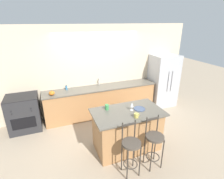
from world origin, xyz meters
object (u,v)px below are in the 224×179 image
Objects in this scene: bar_stool_far at (154,141)px; dinner_plate at (139,109)px; tumbler_cup at (107,107)px; wine_glass at (132,105)px; refrigerator at (163,81)px; coffee_mug at (136,115)px; pumpkin_decoration at (52,93)px; soap_bottle at (66,88)px; oven_range at (24,113)px; bar_stool_near at (131,148)px.

dinner_plate is at bearing 86.97° from bar_stool_far.
wine_glass is at bearing -24.03° from tumbler_cup.
bar_stool_far is 1.21m from tumbler_cup.
coffee_mug is (-2.06, -1.93, 0.12)m from refrigerator.
soap_bottle is at bearing 32.48° from pumpkin_decoration.
dinner_plate is (-1.82, -1.64, 0.08)m from refrigerator.
oven_range is 8.20× the size of tumbler_cup.
bar_stool_far is at bearing -55.18° from tumbler_cup.
refrigerator is at bearing 44.67° from bar_stool_near.
dinner_plate is 0.38m from coffee_mug.
pumpkin_decoration is at bearing 135.62° from wine_glass.
bar_stool_far is 9.22× the size of tumbler_cup.
tumbler_cup is 0.78× the size of pumpkin_decoration.
bar_stool_far reaches higher than dinner_plate.
wine_glass is (2.35, -1.64, 0.59)m from oven_range.
tumbler_cup is 0.85× the size of soap_bottle.
oven_range is 0.89× the size of bar_stool_far.
soap_bottle is (-3.19, 0.20, 0.10)m from refrigerator.
oven_range is 3.78× the size of dinner_plate.
bar_stool_far is 2.89m from soap_bottle.
soap_bottle is at bearing 176.36° from refrigerator.
bar_stool_near is at bearing -81.68° from tumbler_cup.
bar_stool_near is 7.15× the size of pumpkin_decoration.
bar_stool_near is 5.93× the size of wine_glass.
bar_stool_near is at bearing -178.67° from bar_stool_far.
pumpkin_decoration is at bearing -147.52° from soap_bottle.
refrigerator is 14.74× the size of tumbler_cup.
tumbler_cup is (-0.50, 0.22, -0.07)m from wine_glass.
dinner_plate is at bearing 52.24° from bar_stool_near.
wine_glass reaches higher than soap_bottle.
pumpkin_decoration reaches higher than dinner_plate.
bar_stool_near is 7.85× the size of soap_bottle.
wine_glass is at bearing -34.92° from oven_range.
dinner_plate is 2.17× the size of tumbler_cup.
refrigerator reaches higher than bar_stool_far.
coffee_mug reaches higher than oven_range.
tumbler_cup is at bearing 160.86° from dinner_plate.
bar_stool_far is at bearing -93.03° from dinner_plate.
tumbler_cup reaches higher than soap_bottle.
soap_bottle is at bearing 8.87° from oven_range.
wine_glass is 1.50× the size of coffee_mug.
pumpkin_decoration is (-1.60, 1.56, -0.10)m from wine_glass.
coffee_mug reaches higher than dinner_plate.
oven_range is 1.29m from soap_bottle.
refrigerator reaches higher than coffee_mug.
refrigerator is 2.45m from dinner_plate.
bar_stool_near is 2.62m from pumpkin_decoration.
dinner_plate is at bearing -33.15° from oven_range.
oven_range is 2.39m from tumbler_cup.
wine_glass reaches higher than tumbler_cup.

